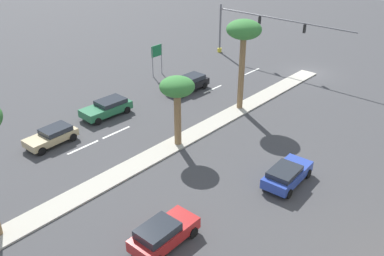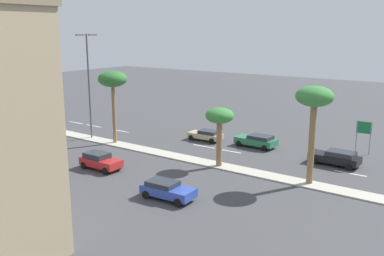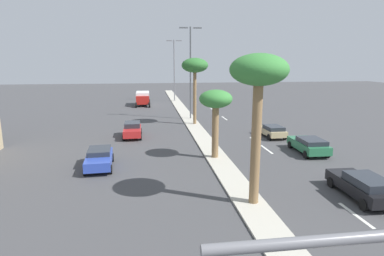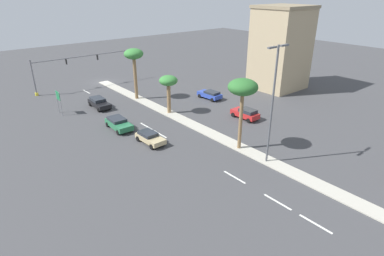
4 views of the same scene
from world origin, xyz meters
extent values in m
plane|color=#424244|center=(0.00, 31.64, 0.00)|extent=(160.00, 160.00, 0.00)
cube|color=#B7B2A3|center=(0.00, 40.68, 0.06)|extent=(1.80, 81.35, 0.12)
cube|color=silver|center=(4.98, 11.00, 0.01)|extent=(0.20, 2.80, 0.01)
cube|color=silver|center=(4.98, 23.47, 0.01)|extent=(0.20, 2.80, 0.01)
cube|color=silver|center=(4.98, 26.71, 0.01)|extent=(0.20, 2.80, 0.01)
cube|color=silver|center=(4.98, 39.40, 0.01)|extent=(0.20, 2.80, 0.01)
cube|color=silver|center=(4.98, 44.43, 0.01)|extent=(0.20, 2.80, 0.01)
cube|color=silver|center=(4.98, 48.00, 0.01)|extent=(0.20, 2.80, 0.01)
cylinder|color=olive|center=(0.19, 12.96, 3.46)|extent=(0.52, 0.52, 6.67)
ellipsoid|color=#387F38|center=(0.19, 12.96, 7.32)|extent=(3.00, 3.00, 1.65)
cylinder|color=olive|center=(-0.16, 21.52, 2.26)|extent=(0.54, 0.54, 4.27)
ellipsoid|color=#387F38|center=(-0.16, 21.52, 4.85)|extent=(2.61, 2.61, 1.43)
cylinder|color=olive|center=(0.27, 35.59, 3.40)|extent=(0.40, 0.40, 6.56)
ellipsoid|color=#2D6B2D|center=(0.27, 35.59, 7.24)|extent=(3.18, 3.18, 1.75)
cylinder|color=#515459|center=(0.27, 39.46, 6.09)|extent=(0.20, 0.20, 11.93)
cube|color=#515459|center=(-0.63, 39.46, 11.90)|extent=(1.10, 0.24, 0.16)
cube|color=#515459|center=(1.17, 39.46, 11.90)|extent=(1.10, 0.24, 0.16)
cylinder|color=slate|center=(-0.23, 59.20, 5.87)|extent=(0.20, 0.20, 11.51)
cube|color=slate|center=(-1.13, 59.20, 11.48)|extent=(1.10, 0.24, 0.16)
cube|color=slate|center=(0.67, 59.20, 11.48)|extent=(1.10, 0.24, 0.16)
cube|color=red|center=(-7.09, 29.84, 0.67)|extent=(1.81, 4.01, 0.70)
cube|color=#262B33|center=(-7.10, 30.34, 1.25)|extent=(1.61, 2.21, 0.47)
cylinder|color=black|center=(-6.24, 28.46, 0.32)|extent=(0.23, 0.64, 0.64)
cylinder|color=black|center=(-7.90, 28.44, 0.32)|extent=(0.23, 0.64, 0.64)
cylinder|color=black|center=(-6.28, 31.25, 0.32)|extent=(0.23, 0.64, 0.64)
cylinder|color=black|center=(-7.94, 31.22, 0.32)|extent=(0.23, 0.64, 0.64)
cube|color=tan|center=(7.21, 28.03, 0.60)|extent=(1.90, 4.02, 0.56)
cube|color=#262B33|center=(7.23, 27.54, 1.07)|extent=(1.66, 2.24, 0.38)
cylinder|color=black|center=(6.32, 29.38, 0.32)|extent=(0.24, 0.65, 0.64)
cylinder|color=black|center=(7.99, 29.45, 0.32)|extent=(0.24, 0.65, 0.64)
cylinder|color=black|center=(6.43, 26.62, 0.32)|extent=(0.24, 0.65, 0.64)
cylinder|color=black|center=(8.09, 26.68, 0.32)|extent=(0.24, 0.65, 0.64)
cube|color=#287047|center=(8.11, 22.02, 0.66)|extent=(2.10, 4.52, 0.67)
cube|color=#262B33|center=(8.09, 21.46, 1.18)|extent=(1.84, 2.51, 0.37)
cylinder|color=black|center=(7.23, 23.61, 0.32)|extent=(0.24, 0.65, 0.64)
cylinder|color=black|center=(9.09, 23.55, 0.32)|extent=(0.24, 0.65, 0.64)
cylinder|color=black|center=(7.13, 20.49, 0.32)|extent=(0.24, 0.65, 0.64)
cylinder|color=black|center=(8.99, 20.43, 0.32)|extent=(0.24, 0.65, 0.64)
cube|color=#2D47AD|center=(-9.09, 20.37, 0.65)|extent=(2.04, 4.22, 0.67)
cube|color=#262B33|center=(-9.12, 20.89, 1.16)|extent=(1.75, 2.36, 0.35)
cylinder|color=black|center=(-8.15, 18.99, 0.32)|extent=(0.26, 0.65, 0.64)
cylinder|color=black|center=(-9.85, 18.88, 0.32)|extent=(0.26, 0.65, 0.64)
cylinder|color=black|center=(-8.33, 21.86, 0.32)|extent=(0.26, 0.65, 0.64)
cylinder|color=black|center=(-10.03, 21.76, 0.32)|extent=(0.26, 0.65, 0.64)
cube|color=black|center=(6.64, 12.99, 0.65)|extent=(1.98, 4.64, 0.66)
cube|color=#262B33|center=(6.62, 12.41, 1.20)|extent=(1.75, 2.57, 0.45)
cylinder|color=black|center=(5.79, 14.62, 0.32)|extent=(0.24, 0.65, 0.64)
cylinder|color=black|center=(7.56, 14.57, 0.32)|extent=(0.24, 0.65, 0.64)
cylinder|color=black|center=(5.71, 11.40, 0.32)|extent=(0.24, 0.65, 0.64)
cube|color=#B21E19|center=(-6.30, 52.63, 1.17)|extent=(2.24, 2.18, 1.44)
cube|color=silver|center=(-6.30, 54.34, 1.40)|extent=(2.24, 4.64, 1.91)
cylinder|color=black|center=(-5.18, 51.23, 0.45)|extent=(0.28, 0.90, 0.90)
cylinder|color=black|center=(-7.42, 51.23, 0.45)|extent=(0.28, 0.90, 0.90)
cylinder|color=black|center=(-5.18, 55.84, 0.45)|extent=(0.28, 0.90, 0.90)
cylinder|color=black|center=(-7.42, 55.84, 0.45)|extent=(0.28, 0.90, 0.90)
camera|label=1|loc=(-19.65, 41.65, 16.16)|focal=38.87mm
camera|label=2|loc=(-32.70, 1.18, 12.34)|focal=40.30mm
camera|label=3|loc=(-5.42, -2.73, 7.75)|focal=29.76mm
camera|label=4|loc=(24.82, 57.05, 16.82)|focal=29.93mm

